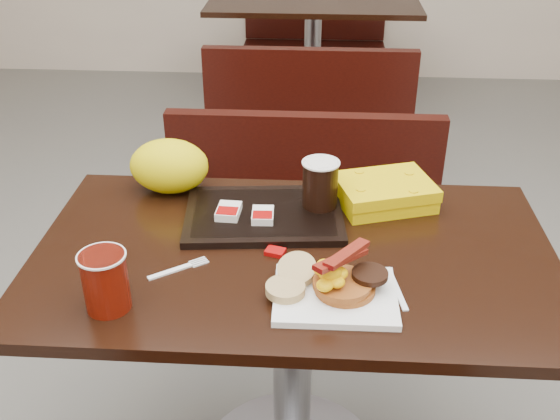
# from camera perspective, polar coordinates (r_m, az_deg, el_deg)

# --- Properties ---
(table_near) EXTENTS (1.20, 0.70, 0.75)m
(table_near) POSITION_cam_1_polar(r_m,az_deg,el_deg) (1.74, 1.10, -13.89)
(table_near) COLOR black
(table_near) RESTS_ON floor
(bench_near_n) EXTENTS (1.00, 0.46, 0.72)m
(bench_near_n) POSITION_cam_1_polar(r_m,az_deg,el_deg) (2.30, 1.89, -1.98)
(bench_near_n) COLOR black
(bench_near_n) RESTS_ON floor
(table_far) EXTENTS (1.20, 0.70, 0.75)m
(table_far) POSITION_cam_1_polar(r_m,az_deg,el_deg) (4.04, 2.83, 12.71)
(table_far) COLOR black
(table_far) RESTS_ON floor
(bench_far_s) EXTENTS (1.00, 0.46, 0.72)m
(bench_far_s) POSITION_cam_1_polar(r_m,az_deg,el_deg) (3.38, 2.59, 8.90)
(bench_far_s) COLOR black
(bench_far_s) RESTS_ON floor
(bench_far_n) EXTENTS (1.00, 0.46, 0.72)m
(bench_far_n) POSITION_cam_1_polar(r_m,az_deg,el_deg) (4.71, 3.00, 15.09)
(bench_far_n) COLOR black
(bench_far_n) RESTS_ON floor
(platter) EXTENTS (0.25, 0.20, 0.01)m
(platter) POSITION_cam_1_polar(r_m,az_deg,el_deg) (1.36, 4.84, -7.49)
(platter) COLOR white
(platter) RESTS_ON table_near
(pancake_stack) EXTENTS (0.14, 0.14, 0.03)m
(pancake_stack) POSITION_cam_1_polar(r_m,az_deg,el_deg) (1.36, 5.69, -6.52)
(pancake_stack) COLOR #924118
(pancake_stack) RESTS_ON platter
(sausage_patty) EXTENTS (0.08, 0.08, 0.01)m
(sausage_patty) POSITION_cam_1_polar(r_m,az_deg,el_deg) (1.36, 7.86, -5.58)
(sausage_patty) COLOR black
(sausage_patty) RESTS_ON pancake_stack
(scrambled_eggs) EXTENTS (0.09, 0.08, 0.04)m
(scrambled_eggs) POSITION_cam_1_polar(r_m,az_deg,el_deg) (1.33, 4.42, -5.57)
(scrambled_eggs) COLOR yellow
(scrambled_eggs) RESTS_ON pancake_stack
(bacon_strips) EXTENTS (0.15, 0.15, 0.01)m
(bacon_strips) POSITION_cam_1_polar(r_m,az_deg,el_deg) (1.32, 5.35, -4.21)
(bacon_strips) COLOR #4A0506
(bacon_strips) RESTS_ON scrambled_eggs
(muffin_bottom) EXTENTS (0.10, 0.10, 0.02)m
(muffin_bottom) POSITION_cam_1_polar(r_m,az_deg,el_deg) (1.35, 0.47, -6.92)
(muffin_bottom) COLOR tan
(muffin_bottom) RESTS_ON platter
(muffin_top) EXTENTS (0.10, 0.10, 0.05)m
(muffin_top) POSITION_cam_1_polar(r_m,az_deg,el_deg) (1.38, 1.50, -5.22)
(muffin_top) COLOR tan
(muffin_top) RESTS_ON platter
(coffee_cup_near) EXTENTS (0.11, 0.11, 0.13)m
(coffee_cup_near) POSITION_cam_1_polar(r_m,az_deg,el_deg) (1.35, -15.00, -6.05)
(coffee_cup_near) COLOR maroon
(coffee_cup_near) RESTS_ON table_near
(fork) EXTENTS (0.13, 0.10, 0.00)m
(fork) POSITION_cam_1_polar(r_m,az_deg,el_deg) (1.45, -9.61, -5.33)
(fork) COLOR white
(fork) RESTS_ON table_near
(knife) EXTENTS (0.04, 0.15, 0.00)m
(knife) POSITION_cam_1_polar(r_m,az_deg,el_deg) (1.41, 10.11, -6.74)
(knife) COLOR white
(knife) RESTS_ON table_near
(condiment_syrup) EXTENTS (0.05, 0.04, 0.01)m
(condiment_syrup) POSITION_cam_1_polar(r_m,az_deg,el_deg) (1.53, -5.30, -2.82)
(condiment_syrup) COLOR #9D3C06
(condiment_syrup) RESTS_ON table_near
(condiment_ketchup) EXTENTS (0.05, 0.04, 0.01)m
(condiment_ketchup) POSITION_cam_1_polar(r_m,az_deg,el_deg) (1.49, -0.42, -3.66)
(condiment_ketchup) COLOR #8C0504
(condiment_ketchup) RESTS_ON table_near
(tray) EXTENTS (0.41, 0.31, 0.02)m
(tray) POSITION_cam_1_polar(r_m,az_deg,el_deg) (1.62, -1.41, -0.44)
(tray) COLOR black
(tray) RESTS_ON table_near
(hashbrown_sleeve_left) EXTENTS (0.06, 0.08, 0.02)m
(hashbrown_sleeve_left) POSITION_cam_1_polar(r_m,az_deg,el_deg) (1.61, -4.51, -0.12)
(hashbrown_sleeve_left) COLOR silver
(hashbrown_sleeve_left) RESTS_ON tray
(hashbrown_sleeve_right) EXTENTS (0.05, 0.07, 0.02)m
(hashbrown_sleeve_right) POSITION_cam_1_polar(r_m,az_deg,el_deg) (1.59, -1.52, -0.46)
(hashbrown_sleeve_right) COLOR silver
(hashbrown_sleeve_right) RESTS_ON tray
(coffee_cup_far) EXTENTS (0.10, 0.10, 0.12)m
(coffee_cup_far) POSITION_cam_1_polar(r_m,az_deg,el_deg) (1.62, 3.53, 2.29)
(coffee_cup_far) COLOR black
(coffee_cup_far) RESTS_ON tray
(clamshell) EXTENTS (0.28, 0.24, 0.06)m
(clamshell) POSITION_cam_1_polar(r_m,az_deg,el_deg) (1.70, 9.11, 1.53)
(clamshell) COLOR #D5B203
(clamshell) RESTS_ON table_near
(paper_bag) EXTENTS (0.24, 0.19, 0.14)m
(paper_bag) POSITION_cam_1_polar(r_m,az_deg,el_deg) (1.75, -9.64, 3.81)
(paper_bag) COLOR yellow
(paper_bag) RESTS_ON table_near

